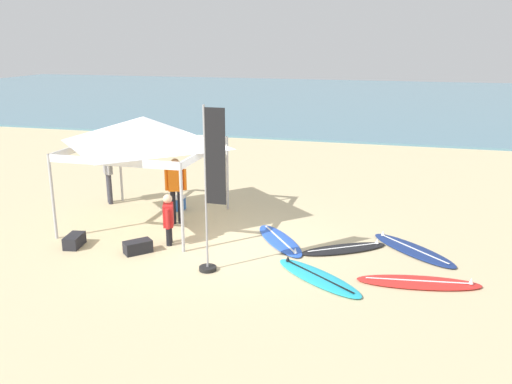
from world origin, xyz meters
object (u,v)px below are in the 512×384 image
object	(u,v)px
person_red	(168,217)
surfboard_blue	(280,240)
surfboard_cyan	(318,277)
person_orange	(176,186)
canopy_tent	(144,131)
gear_bag_by_pole	(74,241)
surfboard_black	(344,249)
cooler_box	(176,203)
surfboard_navy	(413,250)
person_grey	(108,170)
surfboard_red	(419,282)
gear_bag_near_tent	(138,247)
banner_flag	(211,197)

from	to	relation	value
person_red	surfboard_blue	bearing A→B (deg)	18.06
surfboard_cyan	person_orange	size ratio (longest dim) A/B	1.27
canopy_tent	gear_bag_by_pole	xyz separation A→B (m)	(-0.91, -1.98, -2.25)
surfboard_black	cooler_box	xyz separation A→B (m)	(-4.84, 1.80, 0.16)
surfboard_black	surfboard_navy	bearing A→B (deg)	12.62
surfboard_black	person_grey	distance (m)	7.25
person_grey	person_red	size ratio (longest dim) A/B	1.43
cooler_box	surfboard_navy	bearing A→B (deg)	-12.99
surfboard_red	surfboard_navy	distance (m)	1.73
surfboard_cyan	gear_bag_by_pole	xyz separation A→B (m)	(-5.65, 0.29, 0.10)
person_orange	person_grey	bearing A→B (deg)	155.62
person_orange	surfboard_black	bearing A→B (deg)	-9.71
person_grey	gear_bag_by_pole	xyz separation A→B (m)	(0.94, -3.28, -0.85)
person_orange	surfboard_blue	bearing A→B (deg)	-12.08
surfboard_red	person_grey	bearing A→B (deg)	158.84
surfboard_navy	person_orange	xyz separation A→B (m)	(-5.85, 0.41, 0.95)
canopy_tent	gear_bag_by_pole	bearing A→B (deg)	-114.56
surfboard_black	gear_bag_by_pole	bearing A→B (deg)	-167.13
surfboard_black	person_grey	size ratio (longest dim) A/B	1.19
surfboard_red	gear_bag_by_pole	bearing A→B (deg)	179.85
canopy_tent	gear_bag_near_tent	distance (m)	3.05
person_red	cooler_box	size ratio (longest dim) A/B	2.40
surfboard_red	gear_bag_near_tent	world-z (taller)	gear_bag_near_tent
canopy_tent	banner_flag	distance (m)	3.66
person_orange	banner_flag	size ratio (longest dim) A/B	0.50
person_red	gear_bag_by_pole	distance (m)	2.22
surfboard_cyan	surfboard_navy	bearing A→B (deg)	47.38
surfboard_cyan	gear_bag_by_pole	bearing A→B (deg)	177.04
surfboard_red	person_red	distance (m)	5.64
surfboard_black	surfboard_red	size ratio (longest dim) A/B	0.83
gear_bag_near_tent	gear_bag_by_pole	xyz separation A→B (m)	(-1.57, -0.03, 0.00)
canopy_tent	surfboard_navy	distance (m)	7.00
surfboard_blue	surfboard_cyan	bearing A→B (deg)	-56.92
surfboard_black	person_grey	xyz separation A→B (m)	(-6.93, 1.91, 0.95)
surfboard_blue	surfboard_navy	bearing A→B (deg)	3.78
person_orange	gear_bag_near_tent	distance (m)	2.25
surfboard_blue	banner_flag	distance (m)	2.68
canopy_tent	gear_bag_by_pole	world-z (taller)	canopy_tent
surfboard_red	surfboard_cyan	bearing A→B (deg)	-172.02
surfboard_black	person_grey	bearing A→B (deg)	164.57
banner_flag	cooler_box	xyz separation A→B (m)	(-2.36, 3.63, -1.38)
canopy_tent	surfboard_navy	bearing A→B (deg)	-2.42
gear_bag_by_pole	cooler_box	world-z (taller)	cooler_box
surfboard_red	gear_bag_near_tent	xyz separation A→B (m)	(-6.02, 0.05, 0.10)
surfboard_cyan	gear_bag_near_tent	distance (m)	4.09
person_red	canopy_tent	bearing A→B (deg)	131.60
gear_bag_near_tent	gear_bag_by_pole	distance (m)	1.58
person_red	banner_flag	distance (m)	2.10
surfboard_black	gear_bag_by_pole	xyz separation A→B (m)	(-5.99, -1.37, 0.10)
surfboard_blue	person_orange	world-z (taller)	person_orange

